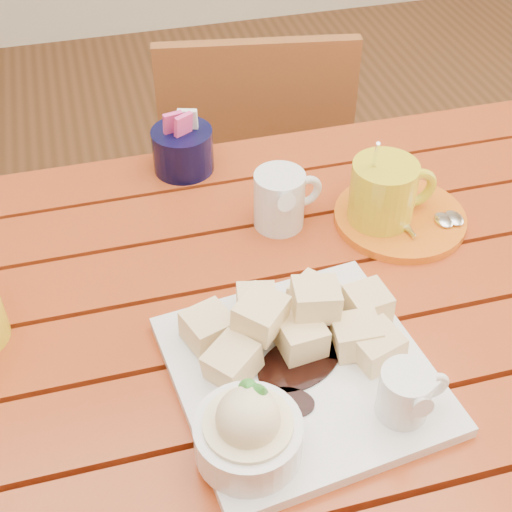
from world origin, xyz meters
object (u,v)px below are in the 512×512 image
object	(u,v)px
orange_saucer	(401,218)
chair_far	(253,171)
table	(253,367)
coffee_mug_right	(384,194)
dessert_plate	(293,375)

from	to	relation	value
orange_saucer	chair_far	xyz separation A→B (m)	(-0.08, 0.57, -0.29)
table	chair_far	bearing A→B (deg)	75.31
coffee_mug_right	chair_far	size ratio (longest dim) A/B	0.19
table	orange_saucer	distance (m)	0.31
dessert_plate	chair_far	size ratio (longest dim) A/B	0.38
coffee_mug_right	orange_saucer	size ratio (longest dim) A/B	0.81
orange_saucer	chair_far	size ratio (longest dim) A/B	0.23
dessert_plate	orange_saucer	xyz separation A→B (m)	(0.25, 0.26, -0.03)
coffee_mug_right	orange_saucer	xyz separation A→B (m)	(0.03, -0.00, -0.05)
orange_saucer	table	bearing A→B (deg)	-154.33
table	orange_saucer	xyz separation A→B (m)	(0.26, 0.12, 0.11)
table	coffee_mug_right	size ratio (longest dim) A/B	7.65
table	chair_far	world-z (taller)	chair_far
table	dessert_plate	xyz separation A→B (m)	(0.01, -0.13, 0.14)
dessert_plate	coffee_mug_right	world-z (taller)	coffee_mug_right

